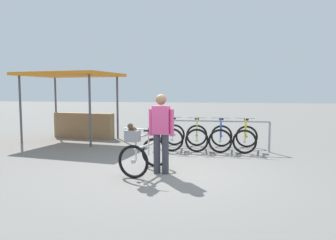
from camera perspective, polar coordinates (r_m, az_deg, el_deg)
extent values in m
plane|color=slate|center=(6.69, 0.30, -9.59)|extent=(80.00, 80.00, 0.00)
cylinder|color=#99999E|center=(9.47, -1.75, -2.58)|extent=(0.06, 0.06, 0.85)
cylinder|color=#99999E|center=(9.37, 17.50, -2.90)|extent=(0.06, 0.06, 0.85)
cylinder|color=#99999E|center=(9.24, 7.86, -0.17)|extent=(3.15, 0.09, 0.05)
torus|color=black|center=(10.09, 1.13, -2.64)|extent=(0.67, 0.15, 0.66)
cylinder|color=#B7B7BC|center=(10.09, 1.13, -2.64)|extent=(0.09, 0.07, 0.08)
torus|color=black|center=(9.08, 0.70, -3.52)|extent=(0.67, 0.15, 0.66)
cylinder|color=#B7B7BC|center=(9.08, 0.70, -3.52)|extent=(0.09, 0.07, 0.08)
cube|color=silver|center=(9.56, 0.93, -1.72)|extent=(0.12, 0.92, 0.04)
cube|color=silver|center=(9.48, 0.91, -0.41)|extent=(0.10, 0.61, 0.04)
cylinder|color=silver|center=(9.73, 1.01, -1.30)|extent=(0.03, 0.03, 0.55)
cube|color=black|center=(9.70, 1.01, 0.31)|extent=(0.14, 0.25, 0.06)
cylinder|color=silver|center=(9.16, 0.76, -1.46)|extent=(0.03, 0.03, 0.63)
cylinder|color=#B7B7BC|center=(9.13, 0.76, 0.51)|extent=(0.52, 0.08, 0.03)
torus|color=black|center=(10.01, 5.10, -2.73)|extent=(0.67, 0.15, 0.66)
cylinder|color=#B7B7BC|center=(10.01, 5.10, -2.73)|extent=(0.09, 0.07, 0.08)
torus|color=black|center=(9.00, 5.12, -3.62)|extent=(0.67, 0.15, 0.66)
cylinder|color=#B7B7BC|center=(9.00, 5.12, -3.62)|extent=(0.09, 0.07, 0.08)
cube|color=#9ED14C|center=(9.48, 5.12, -1.80)|extent=(0.13, 0.92, 0.04)
cube|color=#9ED14C|center=(9.40, 5.13, -0.48)|extent=(0.10, 0.61, 0.04)
cylinder|color=#9ED14C|center=(9.65, 5.12, -1.38)|extent=(0.03, 0.03, 0.55)
cube|color=black|center=(9.62, 5.13, 0.25)|extent=(0.14, 0.25, 0.06)
cylinder|color=#9ED14C|center=(9.08, 5.13, -1.54)|extent=(0.03, 0.03, 0.63)
cylinder|color=#B7B7BC|center=(9.05, 5.15, 0.44)|extent=(0.52, 0.08, 0.03)
torus|color=black|center=(9.98, 9.45, -2.80)|extent=(0.66, 0.11, 0.66)
cylinder|color=#B7B7BC|center=(9.98, 9.45, -2.80)|extent=(0.08, 0.07, 0.08)
torus|color=black|center=(8.97, 9.21, -3.69)|extent=(0.66, 0.11, 0.66)
cylinder|color=#B7B7BC|center=(8.97, 9.21, -3.69)|extent=(0.08, 0.07, 0.08)
cube|color=#2D56B7|center=(9.45, 9.36, -1.87)|extent=(0.05, 0.92, 0.04)
cube|color=#2D56B7|center=(9.37, 9.37, -0.54)|extent=(0.05, 0.61, 0.04)
cylinder|color=#2D56B7|center=(9.62, 9.40, -1.44)|extent=(0.03, 0.03, 0.55)
cube|color=black|center=(9.59, 9.43, 0.19)|extent=(0.12, 0.24, 0.06)
cylinder|color=#2D56B7|center=(9.05, 9.27, -1.61)|extent=(0.03, 0.03, 0.63)
cylinder|color=#B7B7BC|center=(9.02, 9.30, 0.38)|extent=(0.52, 0.04, 0.03)
torus|color=black|center=(10.00, 13.73, -2.86)|extent=(0.67, 0.16, 0.66)
cylinder|color=#B7B7BC|center=(10.00, 13.73, -2.86)|extent=(0.09, 0.07, 0.08)
torus|color=black|center=(8.99, 13.39, -3.75)|extent=(0.67, 0.16, 0.66)
cylinder|color=#B7B7BC|center=(8.99, 13.39, -3.75)|extent=(0.09, 0.07, 0.08)
cube|color=yellow|center=(9.47, 13.60, -1.93)|extent=(0.13, 0.92, 0.04)
cube|color=yellow|center=(9.39, 13.61, -0.61)|extent=(0.10, 0.61, 0.04)
cylinder|color=yellow|center=(9.64, 13.66, -1.51)|extent=(0.03, 0.03, 0.55)
cube|color=black|center=(9.62, 13.70, 0.12)|extent=(0.14, 0.25, 0.06)
cylinder|color=yellow|center=(9.07, 13.48, -1.66)|extent=(0.03, 0.03, 0.63)
cylinder|color=#B7B7BC|center=(9.04, 13.52, 0.32)|extent=(0.52, 0.08, 0.03)
torus|color=black|center=(7.25, -2.33, -5.76)|extent=(0.66, 0.19, 0.66)
cylinder|color=#B7B7BC|center=(7.25, -2.33, -5.76)|extent=(0.09, 0.07, 0.08)
torus|color=black|center=(6.35, -6.17, -7.35)|extent=(0.66, 0.19, 0.66)
cylinder|color=#B7B7BC|center=(6.35, -6.17, -7.35)|extent=(0.09, 0.07, 0.08)
cube|color=silver|center=(6.75, -4.13, -4.63)|extent=(0.22, 0.91, 0.04)
cube|color=silver|center=(6.68, -4.34, -2.80)|extent=(0.16, 0.61, 0.04)
cylinder|color=silver|center=(6.91, -3.46, -3.99)|extent=(0.03, 0.03, 0.55)
cube|color=black|center=(6.87, -3.48, -1.72)|extent=(0.17, 0.26, 0.06)
cylinder|color=silver|center=(6.40, -5.68, -4.38)|extent=(0.03, 0.03, 0.63)
cylinder|color=#B7B7BC|center=(6.35, -5.70, -1.58)|extent=(0.52, 0.13, 0.03)
cube|color=gray|center=(6.24, -6.31, -2.81)|extent=(0.29, 0.25, 0.22)
ellipsoid|color=#4C3828|center=(6.23, -6.31, -1.90)|extent=(0.21, 0.19, 0.16)
sphere|color=#4C3828|center=(6.15, -6.69, -1.06)|extent=(0.11, 0.11, 0.11)
cylinder|color=#383842|center=(6.70, -1.98, -5.96)|extent=(0.14, 0.14, 0.82)
cylinder|color=#383842|center=(6.66, -0.47, -6.03)|extent=(0.14, 0.14, 0.82)
cube|color=#E54C8C|center=(6.58, -1.24, -0.01)|extent=(0.35, 0.21, 0.58)
cylinder|color=#E54C8C|center=(6.66, -3.04, -0.38)|extent=(0.09, 0.09, 0.55)
cylinder|color=#E54C8C|center=(6.56, 0.67, -0.47)|extent=(0.09, 0.09, 0.55)
sphere|color=#9E7051|center=(6.56, -1.25, 3.65)|extent=(0.22, 0.22, 0.22)
cylinder|color=#4C4C51|center=(12.95, -19.23, 2.23)|extent=(0.07, 0.07, 2.20)
cylinder|color=#4C4C51|center=(11.55, -8.93, 2.13)|extent=(0.07, 0.07, 2.20)
cylinder|color=#4C4C51|center=(11.57, -24.65, 1.72)|extent=(0.07, 0.07, 2.20)
cylinder|color=#4C4C51|center=(9.99, -13.64, 1.57)|extent=(0.07, 0.07, 2.20)
cube|color=orange|center=(11.45, -16.95, 7.70)|extent=(3.38, 2.70, 0.10)
cube|color=olive|center=(12.13, -14.68, -0.92)|extent=(2.36, 0.61, 0.90)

